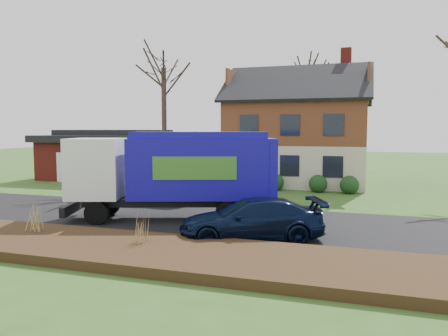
% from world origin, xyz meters
% --- Properties ---
extents(ground, '(120.00, 120.00, 0.00)m').
position_xyz_m(ground, '(0.00, 0.00, 0.00)').
color(ground, '#2F501A').
rests_on(ground, ground).
extents(road, '(80.00, 7.00, 0.02)m').
position_xyz_m(road, '(0.00, 0.00, 0.01)').
color(road, black).
rests_on(road, ground).
extents(mulch_verge, '(80.00, 3.50, 0.30)m').
position_xyz_m(mulch_verge, '(0.00, -5.30, 0.15)').
color(mulch_verge, black).
rests_on(mulch_verge, ground).
extents(main_house, '(12.95, 8.95, 9.26)m').
position_xyz_m(main_house, '(1.49, 13.91, 4.03)').
color(main_house, beige).
rests_on(main_house, ground).
extents(ranch_house, '(9.80, 8.20, 3.70)m').
position_xyz_m(ranch_house, '(-12.00, 13.00, 1.81)').
color(ranch_house, maroon).
rests_on(ranch_house, ground).
extents(garbage_truck, '(8.78, 4.85, 3.64)m').
position_xyz_m(garbage_truck, '(-0.89, -0.16, 2.10)').
color(garbage_truck, black).
rests_on(garbage_truck, ground).
extents(silver_sedan, '(5.22, 2.88, 1.63)m').
position_xyz_m(silver_sedan, '(-3.96, 3.83, 0.81)').
color(silver_sedan, '#A3A5AB').
rests_on(silver_sedan, ground).
extents(navy_wagon, '(5.26, 3.77, 1.41)m').
position_xyz_m(navy_wagon, '(2.82, -2.46, 0.71)').
color(navy_wagon, black).
rests_on(navy_wagon, ground).
extents(tree_front_west, '(3.62, 3.62, 10.76)m').
position_xyz_m(tree_front_west, '(-6.23, 9.69, 8.86)').
color(tree_front_west, '#392A22').
rests_on(tree_front_west, ground).
extents(tree_back, '(3.55, 3.55, 11.25)m').
position_xyz_m(tree_back, '(1.61, 21.21, 9.38)').
color(tree_back, '#423727').
rests_on(tree_back, ground).
extents(grass_clump_west, '(0.39, 0.32, 1.03)m').
position_xyz_m(grass_clump_west, '(-4.15, -4.71, 0.81)').
color(grass_clump_west, '#AA964B').
rests_on(grass_clump_west, mulch_verge).
extents(grass_clump_mid, '(0.33, 0.27, 0.93)m').
position_xyz_m(grass_clump_mid, '(0.07, -4.95, 0.77)').
color(grass_clump_mid, '#9E7745').
rests_on(grass_clump_mid, mulch_verge).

